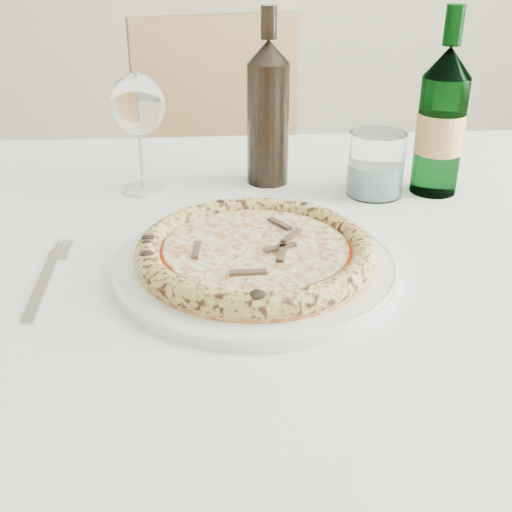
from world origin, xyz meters
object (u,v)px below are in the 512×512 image
object	(u,v)px
tumbler	(375,168)
wine_bottle	(268,111)
dining_table	(253,288)
plate	(256,265)
pizza	(256,251)
beer_bottle	(441,122)
wine_glass	(138,108)
chair_far	(231,180)

from	to	relation	value
tumbler	wine_bottle	bearing A→B (deg)	159.26
dining_table	wine_bottle	bearing A→B (deg)	81.46
plate	pizza	bearing A→B (deg)	-120.00
tumbler	beer_bottle	bearing A→B (deg)	4.25
pizza	wine_glass	size ratio (longest dim) A/B	1.56
beer_bottle	tumbler	bearing A→B (deg)	-175.75
plate	wine_bottle	distance (m)	0.32
tumbler	plate	bearing A→B (deg)	-127.80
wine_glass	tumbler	bearing A→B (deg)	-4.72
dining_table	plate	size ratio (longest dim) A/B	4.83
dining_table	beer_bottle	bearing A→B (deg)	28.07
plate	tumbler	bearing A→B (deg)	52.20
dining_table	chair_far	world-z (taller)	chair_far
chair_far	wine_glass	distance (m)	0.75
wine_bottle	beer_bottle	bearing A→B (deg)	-11.93
wine_glass	tumbler	world-z (taller)	wine_glass
wine_bottle	wine_glass	bearing A→B (deg)	-170.84
tumbler	wine_bottle	size ratio (longest dim) A/B	0.36
pizza	wine_glass	xyz separation A→B (m)	(-0.16, 0.27, 0.10)
pizza	tumbler	distance (m)	0.31
wine_glass	wine_bottle	xyz separation A→B (m)	(0.19, 0.03, -0.01)
dining_table	wine_glass	distance (m)	0.31
chair_far	pizza	distance (m)	0.96
chair_far	wine_bottle	distance (m)	0.71
dining_table	wine_glass	bearing A→B (deg)	133.19
dining_table	wine_glass	world-z (taller)	wine_glass
beer_bottle	dining_table	bearing A→B (deg)	-151.93
wine_bottle	plate	bearing A→B (deg)	-95.74
tumbler	pizza	bearing A→B (deg)	-127.80
dining_table	chair_far	xyz separation A→B (m)	(-0.03, 0.82, -0.14)
chair_far	plate	bearing A→B (deg)	-88.28
tumbler	wine_bottle	world-z (taller)	wine_bottle
pizza	beer_bottle	bearing A→B (deg)	41.65
chair_far	tumbler	size ratio (longest dim) A/B	9.84
dining_table	wine_bottle	world-z (taller)	wine_bottle
dining_table	tumbler	bearing A→B (deg)	37.18
dining_table	chair_far	size ratio (longest dim) A/B	1.73
beer_bottle	wine_bottle	size ratio (longest dim) A/B	1.02
pizza	dining_table	bearing A→B (deg)	90.00
pizza	chair_far	bearing A→B (deg)	91.72
wine_glass	beer_bottle	size ratio (longest dim) A/B	0.66
chair_far	wine_bottle	size ratio (longest dim) A/B	3.53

